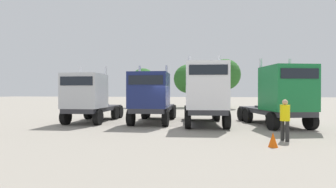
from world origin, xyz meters
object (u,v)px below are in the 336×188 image
Objects in this scene: semi_truck_navy at (152,98)px; semi_truck_green at (282,96)px; semi_truck_white at (205,94)px; visitor_in_hivis at (285,117)px; semi_truck_silver at (89,98)px; traffic_cone_mid at (273,140)px.

semi_truck_green is at bearing 84.26° from semi_truck_navy.
semi_truck_white reaches higher than visitor_in_hivis.
semi_truck_silver is 0.94× the size of semi_truck_green.
semi_truck_white is at bearing 84.17° from semi_truck_silver.
semi_truck_green is at bearing -130.08° from visitor_in_hivis.
semi_truck_silver is at bearing 151.08° from traffic_cone_mid.
semi_truck_silver reaches higher than traffic_cone_mid.
semi_truck_silver is at bearing -88.70° from semi_truck_navy.
semi_truck_green reaches higher than semi_truck_navy.
semi_truck_navy is 1.05× the size of semi_truck_green.
semi_truck_green is 6.19m from traffic_cone_mid.
traffic_cone_mid is (10.59, -5.85, -1.46)m from semi_truck_silver.
semi_truck_navy is 0.98× the size of semi_truck_white.
semi_truck_green is 3.43× the size of visitor_in_hivis.
semi_truck_silver is 10.25× the size of traffic_cone_mid.
semi_truck_navy is at bearing -60.17° from visitor_in_hivis.
semi_truck_navy is 8.13m from semi_truck_green.
semi_truck_white reaches higher than traffic_cone_mid.
semi_truck_white is 4.55m from semi_truck_green.
semi_truck_navy is (4.39, 0.29, 0.00)m from semi_truck_silver.
semi_truck_silver is at bearing -98.59° from semi_truck_white.
semi_truck_silver is 12.29m from visitor_in_hivis.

